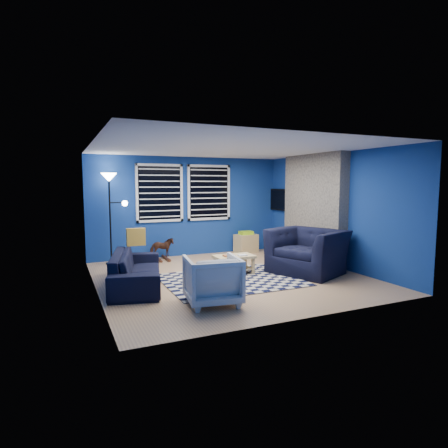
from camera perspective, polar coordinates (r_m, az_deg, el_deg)
name	(u,v)px	position (r m, az deg, el deg)	size (l,w,h in m)	color
floor	(230,277)	(7.45, 0.90, -8.04)	(5.00, 5.00, 0.00)	tan
ceiling	(230,148)	(7.25, 0.94, 11.48)	(5.00, 5.00, 0.00)	white
wall_back	(189,207)	(9.56, -5.42, 2.67)	(5.00, 5.00, 0.00)	navy
wall_left	(94,218)	(6.59, -19.18, 0.80)	(5.00, 5.00, 0.00)	navy
wall_right	(333,210)	(8.60, 16.21, 2.07)	(5.00, 5.00, 0.00)	navy
fireplace	(313,211)	(8.90, 13.43, 1.93)	(0.65, 2.00, 2.50)	gray
window_left	(160,193)	(9.30, -9.76, 4.67)	(1.17, 0.06, 1.42)	black
window_right	(209,193)	(9.70, -2.28, 4.81)	(1.17, 0.06, 1.42)	black
tv	(281,200)	(10.17, 8.70, 3.68)	(0.07, 1.00, 0.58)	black
rug	(230,280)	(7.19, 0.99, -8.50)	(2.50, 2.00, 0.02)	black
sofa	(136,269)	(6.90, -13.21, -6.75)	(0.82, 2.09, 0.61)	black
armchair_big	(307,251)	(7.86, 12.57, -4.08)	(1.21, 1.38, 0.90)	black
armchair_bent	(213,280)	(5.74, -1.76, -8.53)	(0.79, 0.81, 0.74)	gray
rocking_horse	(162,247)	(9.11, -9.45, -3.55)	(0.55, 0.25, 0.47)	#4E2D19
coffee_table	(234,260)	(7.60, 1.54, -5.58)	(0.81, 0.48, 0.41)	tan
cabinet	(246,243)	(10.04, 3.37, -2.88)	(0.63, 0.47, 0.57)	tan
floor_lamp	(110,190)	(8.80, -16.93, 5.01)	(0.56, 0.35, 2.06)	black
throw_pillow	(136,237)	(7.57, -13.27, -1.93)	(0.36, 0.11, 0.35)	gold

